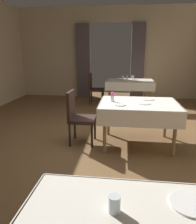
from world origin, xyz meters
TOP-DOWN VIEW (x-y plane):
  - ground at (0.00, 0.00)m, footprint 10.08×10.08m
  - wall_back at (0.00, 4.18)m, footprint 6.40×0.27m
  - dining_table_mid at (0.77, 0.12)m, footprint 1.31×1.02m
  - dining_table_far at (0.66, 3.01)m, footprint 1.39×0.94m
  - chair_mid_left at (-0.27, 0.06)m, footprint 0.45×0.44m
  - chair_far_left at (-0.42, 3.09)m, footprint 0.45×0.44m
  - glass_near_b at (0.49, -2.51)m, footprint 0.07×0.07m
  - plate_near_c at (0.91, -2.41)m, footprint 0.23×0.23m
  - flower_vase_mid at (0.32, 0.14)m, footprint 0.07×0.07m
  - plate_mid_b at (0.45, -0.10)m, footprint 0.19×0.19m
  - plate_mid_c at (0.93, 0.38)m, footprint 0.24×0.24m
  - plate_mid_d at (0.84, 0.04)m, footprint 0.22×0.22m
  - flower_vase_far at (0.58, 2.87)m, footprint 0.07×0.07m
  - glass_far_b at (0.45, 3.26)m, footprint 0.07×0.07m
  - glass_far_c at (0.75, 3.30)m, footprint 0.08×0.08m

SIDE VIEW (x-z plane):
  - ground at x=0.00m, z-range 0.00..0.00m
  - chair_mid_left at x=-0.27m, z-range 0.05..0.98m
  - chair_far_left at x=-0.42m, z-range 0.05..0.98m
  - dining_table_mid at x=0.77m, z-range 0.28..1.03m
  - dining_table_far at x=0.66m, z-range 0.29..1.04m
  - plate_near_c at x=0.91m, z-range 0.75..0.76m
  - plate_mid_b at x=0.45m, z-range 0.75..0.76m
  - plate_mid_c at x=0.93m, z-range 0.75..0.76m
  - plate_mid_d at x=0.84m, z-range 0.75..0.76m
  - glass_near_b at x=0.49m, z-range 0.75..0.85m
  - glass_far_b at x=0.45m, z-range 0.75..0.85m
  - glass_far_c at x=0.75m, z-range 0.75..0.87m
  - flower_vase_mid at x=0.32m, z-range 0.76..0.92m
  - flower_vase_far at x=0.58m, z-range 0.76..0.95m
  - wall_back at x=0.00m, z-range 0.01..3.01m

